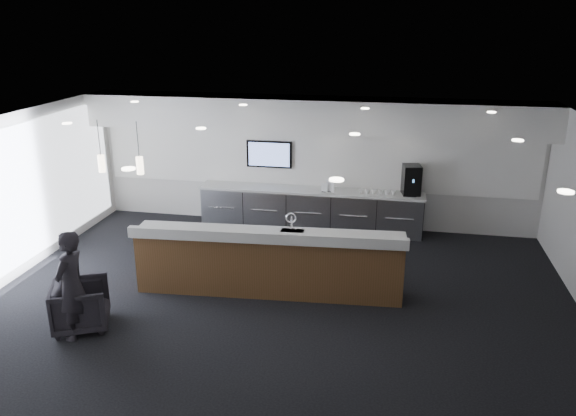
% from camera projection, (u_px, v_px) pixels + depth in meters
% --- Properties ---
extents(ground, '(10.00, 10.00, 0.00)m').
position_uv_depth(ground, '(277.00, 304.00, 9.51)').
color(ground, black).
rests_on(ground, ground).
extents(ceiling, '(10.00, 8.00, 0.02)m').
position_uv_depth(ceiling, '(276.00, 129.00, 8.54)').
color(ceiling, black).
rests_on(ceiling, back_wall).
extents(back_wall, '(10.00, 0.02, 3.00)m').
position_uv_depth(back_wall, '(313.00, 162.00, 12.74)').
color(back_wall, silver).
rests_on(back_wall, ground).
extents(left_wall, '(0.02, 8.00, 3.00)m').
position_uv_depth(left_wall, '(0.00, 203.00, 9.92)').
color(left_wall, silver).
rests_on(left_wall, ground).
extents(soffit_bulkhead, '(10.00, 0.90, 0.70)m').
position_uv_depth(soffit_bulkhead, '(311.00, 114.00, 11.95)').
color(soffit_bulkhead, white).
rests_on(soffit_bulkhead, back_wall).
extents(alcove_panel, '(9.80, 0.06, 1.40)m').
position_uv_depth(alcove_panel, '(313.00, 158.00, 12.68)').
color(alcove_panel, white).
rests_on(alcove_panel, back_wall).
extents(window_blinds_wall, '(0.04, 7.36, 2.55)m').
position_uv_depth(window_blinds_wall, '(3.00, 203.00, 9.92)').
color(window_blinds_wall, '#D0E4FA').
rests_on(window_blinds_wall, left_wall).
extents(back_credenza, '(5.06, 0.66, 0.95)m').
position_uv_depth(back_credenza, '(310.00, 209.00, 12.74)').
color(back_credenza, gray).
rests_on(back_credenza, ground).
extents(wall_tv, '(1.05, 0.08, 0.62)m').
position_uv_depth(wall_tv, '(269.00, 154.00, 12.79)').
color(wall_tv, black).
rests_on(wall_tv, back_wall).
extents(pendant_left, '(0.12, 0.12, 0.30)m').
position_uv_depth(pendant_left, '(154.00, 158.00, 9.96)').
color(pendant_left, '#FBE5C4').
rests_on(pendant_left, ceiling).
extents(pendant_right, '(0.12, 0.12, 0.30)m').
position_uv_depth(pendant_right, '(117.00, 156.00, 10.08)').
color(pendant_right, '#FBE5C4').
rests_on(pendant_right, ceiling).
extents(ceiling_can_lights, '(7.00, 5.00, 0.02)m').
position_uv_depth(ceiling_can_lights, '(276.00, 131.00, 8.55)').
color(ceiling_can_lights, white).
rests_on(ceiling_can_lights, ceiling).
extents(service_counter, '(4.73, 1.10, 1.49)m').
position_uv_depth(service_counter, '(269.00, 262.00, 9.77)').
color(service_counter, '#54381C').
rests_on(service_counter, ground).
extents(coffee_machine, '(0.43, 0.52, 0.65)m').
position_uv_depth(coffee_machine, '(411.00, 180.00, 12.14)').
color(coffee_machine, black).
rests_on(coffee_machine, back_credenza).
extents(info_sign_left, '(0.14, 0.05, 0.19)m').
position_uv_depth(info_sign_left, '(324.00, 188.00, 12.37)').
color(info_sign_left, white).
rests_on(info_sign_left, back_credenza).
extents(info_sign_right, '(0.19, 0.08, 0.26)m').
position_uv_depth(info_sign_right, '(330.00, 186.00, 12.37)').
color(info_sign_right, white).
rests_on(info_sign_right, back_credenza).
extents(armchair, '(1.09, 1.08, 0.75)m').
position_uv_depth(armchair, '(81.00, 305.00, 8.71)').
color(armchair, black).
rests_on(armchair, ground).
extents(lounge_guest, '(0.42, 0.63, 1.70)m').
position_uv_depth(lounge_guest, '(71.00, 285.00, 8.32)').
color(lounge_guest, black).
rests_on(lounge_guest, ground).
extents(cup_0, '(0.11, 0.11, 0.10)m').
position_uv_depth(cup_0, '(394.00, 193.00, 12.16)').
color(cup_0, white).
rests_on(cup_0, back_credenza).
extents(cup_1, '(0.15, 0.15, 0.10)m').
position_uv_depth(cup_1, '(387.00, 193.00, 12.19)').
color(cup_1, white).
rests_on(cup_1, back_credenza).
extents(cup_2, '(0.13, 0.13, 0.10)m').
position_uv_depth(cup_2, '(381.00, 192.00, 12.21)').
color(cup_2, white).
rests_on(cup_2, back_credenza).
extents(cup_3, '(0.14, 0.14, 0.10)m').
position_uv_depth(cup_3, '(374.00, 192.00, 12.24)').
color(cup_3, white).
rests_on(cup_3, back_credenza).
extents(cup_4, '(0.15, 0.15, 0.10)m').
position_uv_depth(cup_4, '(368.00, 191.00, 12.26)').
color(cup_4, white).
rests_on(cup_4, back_credenza).
extents(cup_5, '(0.11, 0.11, 0.10)m').
position_uv_depth(cup_5, '(361.00, 191.00, 12.29)').
color(cup_5, white).
rests_on(cup_5, back_credenza).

